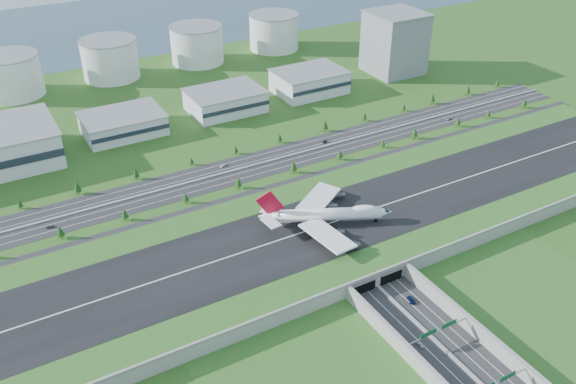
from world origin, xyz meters
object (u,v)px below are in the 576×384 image
car_4 (50,226)px  car_6 (449,119)px  boeing_747 (326,214)px  fuel_tank_a (11,76)px  car_0 (420,345)px  car_2 (411,300)px  office_tower (395,43)px  car_7 (223,165)px  car_5 (325,142)px

car_4 → car_6: size_ratio=0.98×
boeing_747 → car_6: size_ratio=14.58×
fuel_tank_a → car_0: bearing=-74.5°
boeing_747 → car_0: bearing=-70.3°
car_0 → car_2: 30.29m
car_2 → boeing_747: bearing=-65.0°
office_tower → boeing_747: bearing=-135.7°
boeing_747 → car_4: (-135.76, 86.19, -13.79)m
car_0 → car_6: bearing=35.1°
car_4 → car_6: bearing=-79.1°
office_tower → car_0: office_tower is taller
car_6 → car_4: bearing=79.6°
car_0 → car_6: (179.92, 178.96, -0.08)m
car_0 → car_7: (-8.23, 197.41, -0.09)m
fuel_tank_a → car_5: fuel_tank_a is taller
boeing_747 → car_0: boeing_747 is taller
car_7 → boeing_747: bearing=-10.8°
car_0 → car_7: car_0 is taller
office_tower → car_0: (-208.06, -287.98, -26.62)m
car_6 → office_tower: bearing=-24.7°
fuel_tank_a → car_2: fuel_tank_a is taller
fuel_tank_a → car_4: (-15.10, -223.00, -16.56)m
car_5 → car_6: bearing=61.7°
office_tower → boeing_747: (-199.34, -194.19, -12.77)m
office_tower → car_7: 236.00m
car_4 → car_7: bearing=-70.6°
car_0 → boeing_747: bearing=75.0°
car_4 → car_6: car_4 is taller
car_2 → car_7: car_2 is taller
car_6 → car_7: size_ratio=1.05×
office_tower → car_2: 326.14m
car_2 → car_6: bearing=-118.1°
car_0 → car_5: (72.13, 193.51, -0.05)m
office_tower → fuel_tank_a: 340.18m
office_tower → car_5: bearing=-145.2°
office_tower → car_7: bearing=-157.3°
car_6 → car_2: bearing=122.8°
office_tower → car_6: size_ratio=11.18×
office_tower → boeing_747: office_tower is taller
office_tower → car_5: size_ratio=12.78×
fuel_tank_a → boeing_747: 331.91m
car_0 → car_7: size_ratio=0.96×
fuel_tank_a → car_7: (103.72, -205.58, -16.70)m
car_4 → car_5: (199.18, 13.54, -0.11)m
car_7 → car_5: bearing=67.1°
boeing_747 → office_tower: bearing=69.2°
boeing_747 → car_6: 191.72m
car_0 → car_6: size_ratio=0.91×
fuel_tank_a → boeing_747: fuel_tank_a is taller
car_6 → boeing_747: bearing=106.2°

